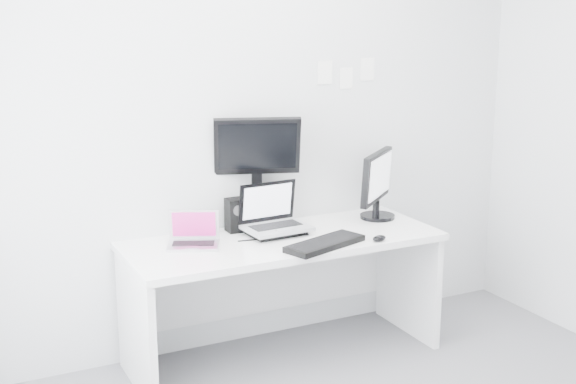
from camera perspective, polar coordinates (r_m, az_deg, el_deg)
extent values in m
plane|color=silver|center=(4.55, -2.31, 5.24)|extent=(3.60, 0.00, 3.60)
cube|color=white|center=(4.50, -0.34, -7.87)|extent=(1.80, 0.70, 0.73)
cube|color=#A7A7AB|center=(4.21, -7.05, -2.73)|extent=(0.34, 0.30, 0.21)
cube|color=black|center=(4.49, -3.94, -1.71)|extent=(0.11, 0.11, 0.20)
cube|color=#9EA0A4|center=(4.40, -0.82, -1.29)|extent=(0.38, 0.30, 0.30)
cube|color=black|center=(4.52, -2.30, 1.57)|extent=(0.53, 0.33, 0.68)
cube|color=black|center=(4.76, 6.69, 0.58)|extent=(0.50, 0.47, 0.43)
cube|color=black|center=(4.22, 2.74, -3.84)|extent=(0.51, 0.32, 0.03)
ellipsoid|color=black|center=(4.35, 6.77, -3.42)|extent=(0.11, 0.09, 0.03)
cube|color=white|center=(4.72, 2.75, 8.82)|extent=(0.10, 0.00, 0.14)
cube|color=white|center=(4.80, 4.33, 8.39)|extent=(0.09, 0.00, 0.13)
cube|color=white|center=(4.87, 5.87, 9.03)|extent=(0.10, 0.00, 0.14)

